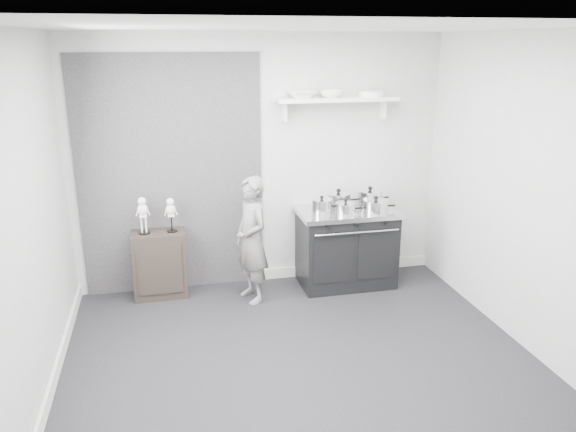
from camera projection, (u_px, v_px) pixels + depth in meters
The scene contains 16 objects.
ground at pixel (301, 362), 4.76m from camera, with size 4.00×4.00×0.00m, color black.
room_shell at pixel (286, 170), 4.39m from camera, with size 4.02×3.62×2.71m.
wall_shelf at pixel (337, 100), 5.89m from camera, with size 1.30×0.26×0.24m.
stove at pixel (346, 247), 6.19m from camera, with size 1.08×0.67×0.86m.
side_cabinet at pixel (160, 264), 5.91m from camera, with size 0.55×0.32×0.71m, color black.
child at pixel (252, 240), 5.73m from camera, with size 0.48×0.32×1.32m, color slate.
pot_front_left at pixel (322, 206), 5.90m from camera, with size 0.31×0.22×0.20m.
pot_back_left at pixel (338, 200), 6.14m from camera, with size 0.36×0.27×0.21m.
pot_back_right at pixel (370, 198), 6.20m from camera, with size 0.36×0.27×0.22m.
pot_front_right at pixel (376, 206), 5.96m from camera, with size 0.36×0.27×0.18m.
pot_front_center at pixel (346, 208), 5.89m from camera, with size 0.30×0.21×0.16m.
skeleton_full at pixel (143, 213), 5.71m from camera, with size 0.13×0.08×0.45m, color white, non-canonical shape.
skeleton_torso at pixel (171, 212), 5.77m from camera, with size 0.12×0.07×0.41m, color white, non-canonical shape.
bowl_large at pixel (301, 95), 5.78m from camera, with size 0.29×0.29×0.07m, color white.
bowl_small at pixel (331, 94), 5.85m from camera, with size 0.24×0.24×0.08m, color white.
plate_stack at pixel (371, 94), 5.94m from camera, with size 0.26×0.26×0.06m, color white.
Camera 1 is at (-1.03, -4.04, 2.61)m, focal length 35.00 mm.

